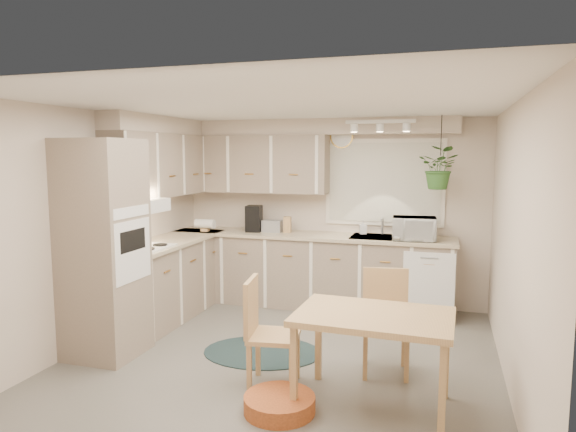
# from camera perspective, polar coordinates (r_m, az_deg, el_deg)

# --- Properties ---
(floor) EXTENTS (4.20, 4.20, 0.00)m
(floor) POSITION_cam_1_polar(r_m,az_deg,el_deg) (5.11, -0.72, -15.62)
(floor) COLOR #605C54
(floor) RESTS_ON ground
(ceiling) EXTENTS (4.20, 4.20, 0.00)m
(ceiling) POSITION_cam_1_polar(r_m,az_deg,el_deg) (4.74, -0.77, 12.27)
(ceiling) COLOR white
(ceiling) RESTS_ON wall_back
(wall_back) EXTENTS (4.00, 0.04, 2.40)m
(wall_back) POSITION_cam_1_polar(r_m,az_deg,el_deg) (6.79, 4.69, 0.47)
(wall_back) COLOR beige
(wall_back) RESTS_ON floor
(wall_front) EXTENTS (4.00, 0.04, 2.40)m
(wall_front) POSITION_cam_1_polar(r_m,az_deg,el_deg) (2.90, -13.72, -8.42)
(wall_front) COLOR beige
(wall_front) RESTS_ON floor
(wall_left) EXTENTS (0.04, 4.20, 2.40)m
(wall_left) POSITION_cam_1_polar(r_m,az_deg,el_deg) (5.71, -20.22, -1.14)
(wall_left) COLOR beige
(wall_left) RESTS_ON floor
(wall_right) EXTENTS (0.04, 4.20, 2.40)m
(wall_right) POSITION_cam_1_polar(r_m,az_deg,el_deg) (4.59, 23.81, -3.18)
(wall_right) COLOR beige
(wall_right) RESTS_ON floor
(base_cab_left) EXTENTS (0.60, 1.85, 0.90)m
(base_cab_left) POSITION_cam_1_polar(r_m,az_deg,el_deg) (6.40, -13.00, -6.90)
(base_cab_left) COLOR gray
(base_cab_left) RESTS_ON floor
(base_cab_back) EXTENTS (3.60, 0.60, 0.90)m
(base_cab_back) POSITION_cam_1_polar(r_m,az_deg,el_deg) (6.68, 2.38, -6.16)
(base_cab_back) COLOR gray
(base_cab_back) RESTS_ON floor
(counter_left) EXTENTS (0.64, 1.89, 0.04)m
(counter_left) POSITION_cam_1_polar(r_m,az_deg,el_deg) (6.30, -13.04, -2.76)
(counter_left) COLOR tan
(counter_left) RESTS_ON base_cab_left
(counter_back) EXTENTS (3.64, 0.64, 0.04)m
(counter_back) POSITION_cam_1_polar(r_m,az_deg,el_deg) (6.58, 2.38, -2.19)
(counter_back) COLOR tan
(counter_back) RESTS_ON base_cab_back
(oven_stack) EXTENTS (0.65, 0.65, 2.10)m
(oven_stack) POSITION_cam_1_polar(r_m,az_deg,el_deg) (5.25, -19.80, -3.47)
(oven_stack) COLOR gray
(oven_stack) RESTS_ON floor
(wall_oven_face) EXTENTS (0.02, 0.56, 0.58)m
(wall_oven_face) POSITION_cam_1_polar(r_m,az_deg,el_deg) (5.06, -16.89, -3.72)
(wall_oven_face) COLOR silver
(wall_oven_face) RESTS_ON oven_stack
(upper_cab_left) EXTENTS (0.35, 2.00, 0.75)m
(upper_cab_left) POSITION_cam_1_polar(r_m,az_deg,el_deg) (6.39, -13.75, 5.51)
(upper_cab_left) COLOR gray
(upper_cab_left) RESTS_ON wall_left
(upper_cab_back) EXTENTS (2.00, 0.35, 0.75)m
(upper_cab_back) POSITION_cam_1_polar(r_m,az_deg,el_deg) (6.87, -3.79, 5.77)
(upper_cab_back) COLOR gray
(upper_cab_back) RESTS_ON wall_back
(soffit_left) EXTENTS (0.30, 2.00, 0.20)m
(soffit_left) POSITION_cam_1_polar(r_m,az_deg,el_deg) (6.42, -14.06, 9.75)
(soffit_left) COLOR beige
(soffit_left) RESTS_ON wall_left
(soffit_back) EXTENTS (3.60, 0.30, 0.20)m
(soffit_back) POSITION_cam_1_polar(r_m,az_deg,el_deg) (6.66, 2.79, 9.84)
(soffit_back) COLOR beige
(soffit_back) RESTS_ON wall_back
(cooktop) EXTENTS (0.52, 0.58, 0.02)m
(cooktop) POSITION_cam_1_polar(r_m,az_deg,el_deg) (5.81, -15.80, -3.40)
(cooktop) COLOR silver
(cooktop) RESTS_ON counter_left
(range_hood) EXTENTS (0.40, 0.60, 0.14)m
(range_hood) POSITION_cam_1_polar(r_m,az_deg,el_deg) (5.76, -16.12, 1.08)
(range_hood) COLOR silver
(range_hood) RESTS_ON upper_cab_left
(window_blinds) EXTENTS (1.40, 0.02, 1.00)m
(window_blinds) POSITION_cam_1_polar(r_m,az_deg,el_deg) (6.61, 10.61, 3.68)
(window_blinds) COLOR silver
(window_blinds) RESTS_ON wall_back
(window_frame) EXTENTS (1.50, 0.02, 1.10)m
(window_frame) POSITION_cam_1_polar(r_m,az_deg,el_deg) (6.62, 10.62, 3.68)
(window_frame) COLOR silver
(window_frame) RESTS_ON wall_back
(sink) EXTENTS (0.70, 0.48, 0.10)m
(sink) POSITION_cam_1_polar(r_m,az_deg,el_deg) (6.42, 10.20, -2.69)
(sink) COLOR #9A9DA1
(sink) RESTS_ON counter_back
(dishwasher_front) EXTENTS (0.58, 0.02, 0.83)m
(dishwasher_front) POSITION_cam_1_polar(r_m,az_deg,el_deg) (6.18, 15.33, -7.72)
(dishwasher_front) COLOR silver
(dishwasher_front) RESTS_ON base_cab_back
(track_light_bar) EXTENTS (0.80, 0.04, 0.04)m
(track_light_bar) POSITION_cam_1_polar(r_m,az_deg,el_deg) (6.10, 10.20, 10.29)
(track_light_bar) COLOR silver
(track_light_bar) RESTS_ON ceiling
(wall_clock) EXTENTS (0.30, 0.03, 0.30)m
(wall_clock) POSITION_cam_1_polar(r_m,az_deg,el_deg) (6.69, 5.98, 8.76)
(wall_clock) COLOR gold
(wall_clock) RESTS_ON wall_back
(dining_table) EXTENTS (1.21, 0.83, 0.74)m
(dining_table) POSITION_cam_1_polar(r_m,az_deg,el_deg) (4.17, 9.40, -15.54)
(dining_table) COLOR tan
(dining_table) RESTS_ON floor
(chair_left) EXTENTS (0.49, 0.49, 0.92)m
(chair_left) POSITION_cam_1_polar(r_m,az_deg,el_deg) (4.43, -1.56, -12.86)
(chair_left) COLOR tan
(chair_left) RESTS_ON floor
(chair_back) EXTENTS (0.49, 0.49, 0.92)m
(chair_back) POSITION_cam_1_polar(r_m,az_deg,el_deg) (4.74, 10.80, -11.62)
(chair_back) COLOR tan
(chair_back) RESTS_ON floor
(braided_rug) EXTENTS (1.30, 1.05, 0.01)m
(braided_rug) POSITION_cam_1_polar(r_m,az_deg,el_deg) (5.27, -2.88, -14.85)
(braided_rug) COLOR black
(braided_rug) RESTS_ON floor
(pet_bed) EXTENTS (0.55, 0.55, 0.13)m
(pet_bed) POSITION_cam_1_polar(r_m,az_deg,el_deg) (4.16, -0.96, -20.16)
(pet_bed) COLOR #B55524
(pet_bed) RESTS_ON floor
(microwave) EXTENTS (0.52, 0.31, 0.34)m
(microwave) POSITION_cam_1_polar(r_m,az_deg,el_deg) (6.26, 13.84, -1.09)
(microwave) COLOR silver
(microwave) RESTS_ON counter_back
(soap_bottle) EXTENTS (0.13, 0.20, 0.09)m
(soap_bottle) POSITION_cam_1_polar(r_m,az_deg,el_deg) (6.59, 8.34, -1.68)
(soap_bottle) COLOR silver
(soap_bottle) RESTS_ON counter_back
(hanging_plant) EXTENTS (0.58, 0.61, 0.39)m
(hanging_plant) POSITION_cam_1_polar(r_m,az_deg,el_deg) (6.20, 16.53, 4.65)
(hanging_plant) COLOR #2F5D25
(hanging_plant) RESTS_ON ceiling
(coffee_maker) EXTENTS (0.23, 0.26, 0.34)m
(coffee_maker) POSITION_cam_1_polar(r_m,az_deg,el_deg) (6.79, -3.80, -0.28)
(coffee_maker) COLOR black
(coffee_maker) RESTS_ON counter_back
(toaster) EXTENTS (0.26, 0.16, 0.15)m
(toaster) POSITION_cam_1_polar(r_m,az_deg,el_deg) (6.74, -1.78, -1.13)
(toaster) COLOR #9A9DA1
(toaster) RESTS_ON counter_back
(knife_block) EXTENTS (0.11, 0.11, 0.21)m
(knife_block) POSITION_cam_1_polar(r_m,az_deg,el_deg) (6.70, -0.07, -0.95)
(knife_block) COLOR tan
(knife_block) RESTS_ON counter_back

